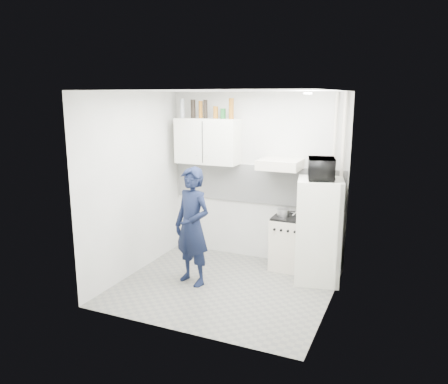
% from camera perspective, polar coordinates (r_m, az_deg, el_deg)
% --- Properties ---
extents(floor, '(2.80, 2.80, 0.00)m').
position_cam_1_polar(floor, '(6.07, -0.02, -12.28)').
color(floor, slate).
rests_on(floor, ground).
extents(ceiling, '(2.80, 2.80, 0.00)m').
position_cam_1_polar(ceiling, '(5.52, -0.02, 13.07)').
color(ceiling, white).
rests_on(ceiling, wall_back).
extents(wall_back, '(2.80, 0.00, 2.80)m').
position_cam_1_polar(wall_back, '(6.79, 4.23, 1.90)').
color(wall_back, silver).
rests_on(wall_back, floor).
extents(wall_left, '(0.00, 2.60, 2.60)m').
position_cam_1_polar(wall_left, '(6.33, -11.70, 0.90)').
color(wall_left, silver).
rests_on(wall_left, floor).
extents(wall_right, '(0.00, 2.60, 2.60)m').
position_cam_1_polar(wall_right, '(5.26, 14.08, -1.56)').
color(wall_right, silver).
rests_on(wall_right, floor).
extents(person, '(0.68, 0.55, 1.62)m').
position_cam_1_polar(person, '(5.94, -4.16, -4.51)').
color(person, black).
rests_on(person, floor).
extents(stove, '(0.49, 0.49, 0.78)m').
position_cam_1_polar(stove, '(6.62, 8.44, -6.66)').
color(stove, beige).
rests_on(stove, floor).
extents(fridge, '(0.71, 0.71, 1.45)m').
position_cam_1_polar(fridge, '(6.17, 12.24, -4.96)').
color(fridge, white).
rests_on(fridge, floor).
extents(stove_top, '(0.47, 0.47, 0.03)m').
position_cam_1_polar(stove_top, '(6.50, 8.55, -3.31)').
color(stove_top, black).
rests_on(stove_top, stove).
extents(saucepan, '(0.18, 0.18, 0.10)m').
position_cam_1_polar(saucepan, '(6.51, 7.74, -2.66)').
color(saucepan, silver).
rests_on(saucepan, stove_top).
extents(microwave, '(0.58, 0.46, 0.28)m').
position_cam_1_polar(microwave, '(5.97, 12.62, 2.98)').
color(microwave, black).
rests_on(microwave, fridge).
extents(bottle_a, '(0.07, 0.07, 0.29)m').
position_cam_1_polar(bottle_a, '(7.01, -5.48, 10.82)').
color(bottle_a, '#B2B7BC').
rests_on(bottle_a, upper_cabinet).
extents(bottle_b, '(0.07, 0.07, 0.29)m').
position_cam_1_polar(bottle_b, '(6.92, -4.06, 10.79)').
color(bottle_b, black).
rests_on(bottle_b, upper_cabinet).
extents(bottle_c, '(0.06, 0.06, 0.26)m').
position_cam_1_polar(bottle_c, '(6.86, -3.06, 10.70)').
color(bottle_c, brown).
rests_on(bottle_c, upper_cabinet).
extents(bottle_d, '(0.06, 0.06, 0.28)m').
position_cam_1_polar(bottle_d, '(6.82, -2.44, 10.77)').
color(bottle_d, black).
rests_on(bottle_d, upper_cabinet).
extents(canister_a, '(0.07, 0.07, 0.19)m').
position_cam_1_polar(canister_a, '(6.75, -1.10, 10.35)').
color(canister_a, brown).
rests_on(canister_a, upper_cabinet).
extents(canister_b, '(0.08, 0.08, 0.15)m').
position_cam_1_polar(canister_b, '(6.70, -0.13, 10.21)').
color(canister_b, '#144C1E').
rests_on(canister_b, upper_cabinet).
extents(bottle_e, '(0.08, 0.08, 0.31)m').
position_cam_1_polar(bottle_e, '(6.64, 0.96, 10.84)').
color(bottle_e, brown).
rests_on(bottle_e, upper_cabinet).
extents(upper_cabinet, '(1.00, 0.35, 0.70)m').
position_cam_1_polar(upper_cabinet, '(6.84, -2.17, 6.65)').
color(upper_cabinet, white).
rests_on(upper_cabinet, wall_back).
extents(range_hood, '(0.60, 0.50, 0.14)m').
position_cam_1_polar(range_hood, '(6.38, 7.33, 3.60)').
color(range_hood, beige).
rests_on(range_hood, wall_back).
extents(backsplash, '(2.74, 0.03, 0.60)m').
position_cam_1_polar(backsplash, '(6.80, 4.17, 1.05)').
color(backsplash, white).
rests_on(backsplash, wall_back).
extents(pipe_a, '(0.05, 0.05, 2.60)m').
position_cam_1_polar(pipe_a, '(6.41, 15.00, 0.87)').
color(pipe_a, beige).
rests_on(pipe_a, floor).
extents(pipe_b, '(0.04, 0.04, 2.60)m').
position_cam_1_polar(pipe_b, '(6.43, 13.95, 0.96)').
color(pipe_b, beige).
rests_on(pipe_b, floor).
extents(ceiling_spot_fixture, '(0.10, 0.10, 0.02)m').
position_cam_1_polar(ceiling_spot_fixture, '(5.39, 10.90, 12.55)').
color(ceiling_spot_fixture, white).
rests_on(ceiling_spot_fixture, ceiling).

